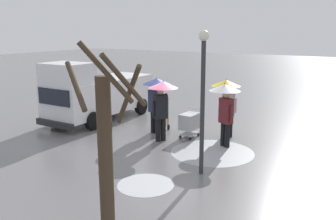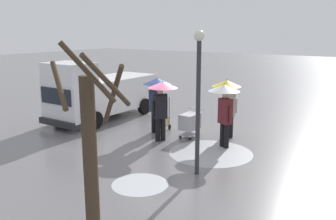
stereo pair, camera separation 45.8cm
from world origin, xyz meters
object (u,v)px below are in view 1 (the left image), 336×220
pedestrian_black_side (156,92)px  pedestrian_white_side (162,97)px  pedestrian_pink_side (225,100)px  pedestrian_far_side (227,95)px  street_lamp (203,88)px  hand_dolly_boxes (160,115)px  shopping_cart_vendor (190,122)px  bare_tree_near (107,162)px  cargo_van_parked_right (97,93)px

pedestrian_black_side → pedestrian_white_side: bearing=136.2°
pedestrian_pink_side → pedestrian_far_side: 1.10m
pedestrian_black_side → street_lamp: bearing=140.7°
pedestrian_pink_side → pedestrian_far_side: same height
hand_dolly_boxes → pedestrian_black_side: pedestrian_black_side is taller
hand_dolly_boxes → street_lamp: bearing=137.4°
shopping_cart_vendor → bare_tree_near: bare_tree_near is taller
street_lamp → pedestrian_far_side: bearing=-77.6°
pedestrian_far_side → street_lamp: (-0.79, 3.59, 0.80)m
hand_dolly_boxes → pedestrian_far_side: pedestrian_far_side is taller
shopping_cart_vendor → pedestrian_pink_side: bearing=168.3°
shopping_cart_vendor → pedestrian_white_side: size_ratio=0.47×
cargo_van_parked_right → pedestrian_black_side: bearing=172.3°
hand_dolly_boxes → pedestrian_black_side: 1.00m
shopping_cart_vendor → pedestrian_black_side: (1.33, 0.21, 1.02)m
pedestrian_pink_side → street_lamp: size_ratio=0.56×
cargo_van_parked_right → bare_tree_near: size_ratio=1.43×
cargo_van_parked_right → hand_dolly_boxes: size_ratio=4.07×
cargo_van_parked_right → pedestrian_white_side: 4.24m
cargo_van_parked_right → street_lamp: (-6.59, 3.10, 1.19)m
pedestrian_black_side → street_lamp: 4.26m
pedestrian_white_side → bare_tree_near: bearing=115.2°
hand_dolly_boxes → cargo_van_parked_right: bearing=-1.9°
pedestrian_white_side → bare_tree_near: (-2.94, 6.26, 0.22)m
pedestrian_pink_side → cargo_van_parked_right: bearing=-5.1°
shopping_cart_vendor → pedestrian_black_side: 1.69m
street_lamp → shopping_cart_vendor: bearing=-56.3°
bare_tree_near → pedestrian_far_side: bearing=-81.3°
cargo_van_parked_right → pedestrian_black_side: (-3.36, 0.45, 0.41)m
pedestrian_black_side → pedestrian_far_side: (-2.45, -0.94, -0.01)m
shopping_cart_vendor → bare_tree_near: size_ratio=0.27×
hand_dolly_boxes → pedestrian_white_side: (-0.73, 1.02, 0.94)m
hand_dolly_boxes → bare_tree_near: size_ratio=0.35×
shopping_cart_vendor → pedestrian_pink_side: size_ratio=0.47×
pedestrian_pink_side → pedestrian_white_side: (2.11, 0.58, 0.00)m
pedestrian_far_side → bare_tree_near: bare_tree_near is taller
shopping_cart_vendor → pedestrian_pink_side: pedestrian_pink_side is taller
pedestrian_far_side → street_lamp: size_ratio=0.56×
street_lamp → pedestrian_black_side: bearing=-39.3°
pedestrian_pink_side → pedestrian_far_side: (0.37, -1.04, -0.01)m
pedestrian_white_side → street_lamp: bearing=142.1°
shopping_cart_vendor → pedestrian_white_side: bearing=54.8°
cargo_van_parked_right → pedestrian_pink_side: cargo_van_parked_right is taller
cargo_van_parked_right → hand_dolly_boxes: 3.38m
cargo_van_parked_right → pedestrian_white_side: cargo_van_parked_right is taller
hand_dolly_boxes → pedestrian_black_side: size_ratio=0.61×
pedestrian_white_side → pedestrian_far_side: 2.38m
cargo_van_parked_right → pedestrian_far_side: (-5.81, -0.49, 0.39)m
pedestrian_far_side → street_lamp: bearing=102.4°
pedestrian_pink_side → hand_dolly_boxes: bearing=-8.8°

